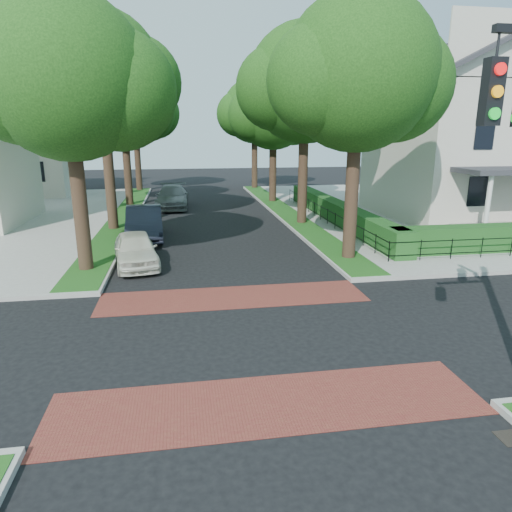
{
  "coord_description": "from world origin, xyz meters",
  "views": [
    {
      "loc": [
        -1.6,
        -11.37,
        5.46
      ],
      "look_at": [
        0.68,
        2.58,
        1.6
      ],
      "focal_mm": 32.0,
      "sensor_mm": 36.0,
      "label": 1
    }
  ],
  "objects": [
    {
      "name": "tree_left_near",
      "position": [
        -5.4,
        7.23,
        7.27
      ],
      "size": [
        7.5,
        6.45,
        10.2
      ],
      "color": "black",
      "rests_on": "sidewalk_nw"
    },
    {
      "name": "fence_main_road",
      "position": [
        6.9,
        15.0,
        0.6
      ],
      "size": [
        0.06,
        18.0,
        0.9
      ],
      "primitive_type": null,
      "color": "black",
      "rests_on": "sidewalk_ne"
    },
    {
      "name": "crosswalk_far",
      "position": [
        0.0,
        3.2,
        0.01
      ],
      "size": [
        9.0,
        2.2,
        0.01
      ],
      "primitive_type": "cube",
      "color": "maroon",
      "rests_on": "ground"
    },
    {
      "name": "ground",
      "position": [
        0.0,
        0.0,
        0.0
      ],
      "size": [
        120.0,
        120.0,
        0.0
      ],
      "primitive_type": "plane",
      "color": "black",
      "rests_on": "ground"
    },
    {
      "name": "grass_strip_ne",
      "position": [
        5.4,
        19.1,
        0.16
      ],
      "size": [
        1.6,
        29.8,
        0.02
      ],
      "primitive_type": "cube",
      "color": "#194814",
      "rests_on": "sidewalk_ne"
    },
    {
      "name": "house_left_far",
      "position": [
        -15.49,
        31.99,
        5.04
      ],
      "size": [
        10.0,
        9.0,
        10.14
      ],
      "color": "beige",
      "rests_on": "sidewalk_nw"
    },
    {
      "name": "sidewalk_ne",
      "position": [
        19.5,
        19.0,
        0.07
      ],
      "size": [
        30.0,
        30.0,
        0.15
      ],
      "primitive_type": "cube",
      "color": "gray",
      "rests_on": "ground"
    },
    {
      "name": "tree_right_mid",
      "position": [
        5.61,
        15.25,
        7.99
      ],
      "size": [
        8.25,
        7.09,
        11.22
      ],
      "color": "black",
      "rests_on": "sidewalk_ne"
    },
    {
      "name": "tree_left_back",
      "position": [
        -5.4,
        33.24,
        7.41
      ],
      "size": [
        7.75,
        6.66,
        10.44
      ],
      "color": "black",
      "rests_on": "sidewalk_nw"
    },
    {
      "name": "house_victorian",
      "position": [
        17.51,
        15.92,
        6.02
      ],
      "size": [
        13.0,
        13.05,
        12.48
      ],
      "color": "beige",
      "rests_on": "sidewalk_ne"
    },
    {
      "name": "grass_strip_nw",
      "position": [
        -5.4,
        19.1,
        0.16
      ],
      "size": [
        1.6,
        29.8,
        0.02
      ],
      "primitive_type": "cube",
      "color": "#194814",
      "rests_on": "sidewalk_nw"
    },
    {
      "name": "tree_right_back",
      "position": [
        5.6,
        33.23,
        7.27
      ],
      "size": [
        7.5,
        6.45,
        10.2
      ],
      "color": "black",
      "rests_on": "sidewalk_ne"
    },
    {
      "name": "hedge_main_road",
      "position": [
        7.7,
        15.0,
        0.75
      ],
      "size": [
        1.0,
        18.0,
        1.2
      ],
      "primitive_type": "cube",
      "color": "#1C4919",
      "rests_on": "sidewalk_ne"
    },
    {
      "name": "parked_car_middle",
      "position": [
        -3.6,
        12.77,
        0.85
      ],
      "size": [
        2.13,
        5.25,
        1.69
      ],
      "primitive_type": "imported",
      "rotation": [
        0.0,
        0.0,
        0.07
      ],
      "color": "#1E222E",
      "rests_on": "ground"
    },
    {
      "name": "crosswalk_near",
      "position": [
        0.0,
        -3.2,
        0.01
      ],
      "size": [
        9.0,
        2.2,
        0.01
      ],
      "primitive_type": "cube",
      "color": "maroon",
      "rests_on": "ground"
    },
    {
      "name": "parked_car_front",
      "position": [
        -3.6,
        7.63,
        0.71
      ],
      "size": [
        2.34,
        4.4,
        1.42
      ],
      "primitive_type": "imported",
      "rotation": [
        0.0,
        0.0,
        0.16
      ],
      "color": "silver",
      "rests_on": "ground"
    },
    {
      "name": "tree_left_far",
      "position": [
        -5.4,
        24.22,
        7.12
      ],
      "size": [
        7.0,
        6.02,
        9.86
      ],
      "color": "black",
      "rests_on": "sidewalk_nw"
    },
    {
      "name": "tree_left_mid",
      "position": [
        -5.39,
        15.24,
        8.34
      ],
      "size": [
        8.0,
        6.88,
        11.48
      ],
      "color": "black",
      "rests_on": "sidewalk_nw"
    },
    {
      "name": "tree_right_near",
      "position": [
        5.6,
        7.24,
        7.63
      ],
      "size": [
        7.75,
        6.67,
        10.66
      ],
      "color": "black",
      "rests_on": "sidewalk_ne"
    },
    {
      "name": "parked_car_rear",
      "position": [
        -2.3,
        22.8,
        0.81
      ],
      "size": [
        2.44,
        5.65,
        1.62
      ],
      "primitive_type": "imported",
      "rotation": [
        0.0,
        0.0,
        -0.03
      ],
      "color": "slate",
      "rests_on": "ground"
    },
    {
      "name": "tree_right_far",
      "position": [
        5.6,
        24.22,
        6.91
      ],
      "size": [
        7.25,
        6.23,
        9.74
      ],
      "color": "black",
      "rests_on": "sidewalk_ne"
    }
  ]
}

